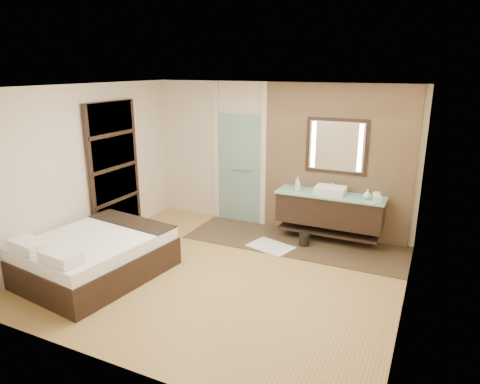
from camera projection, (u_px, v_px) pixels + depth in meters
The scene contains 15 objects.
floor at pixel (222, 274), 6.33m from camera, with size 5.00×5.00×0.00m, color olive.
tile_strip at pixel (295, 242), 7.47m from camera, with size 3.80×1.30×0.01m, color #3C3021.
stone_wall at pixel (336, 163), 7.42m from camera, with size 2.60×0.08×2.70m, color tan.
vanity at pixel (329, 210), 7.38m from camera, with size 1.85×0.55×0.88m.
mirror_unit at pixel (337, 146), 7.29m from camera, with size 1.06×0.04×0.96m.
frosted_door at pixel (240, 164), 8.23m from camera, with size 1.10×0.12×2.70m.
shoji_partition at pixel (115, 170), 7.50m from camera, with size 0.06×1.20×2.40m.
bed at pixel (95, 256), 6.21m from camera, with size 1.79×2.13×0.75m.
bath_mat at pixel (271, 247), 7.25m from camera, with size 0.72×0.50×0.02m, color white.
waste_bin at pixel (304, 240), 7.30m from camera, with size 0.18×0.18×0.23m, color black.
tissue_box at pixel (377, 199), 6.83m from camera, with size 0.12×0.12×0.10m, color silver.
soap_bottle_a at pixel (298, 183), 7.51m from camera, with size 0.09×0.09×0.23m, color white.
soap_bottle_b at pixel (298, 185), 7.50m from camera, with size 0.08×0.08×0.18m, color #B2B2B2.
soap_bottle_c at pixel (367, 194), 7.01m from camera, with size 0.12×0.12×0.16m, color #C3F5F0.
cup at pixel (376, 195), 7.04m from camera, with size 0.13×0.13×0.10m, color white.
Camera 1 is at (2.68, -5.07, 2.95)m, focal length 32.00 mm.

